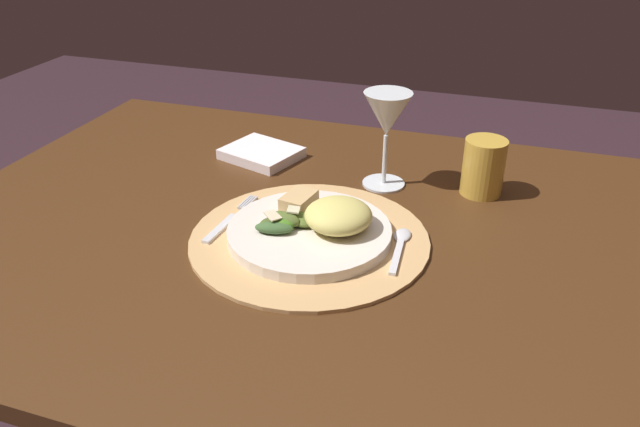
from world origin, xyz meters
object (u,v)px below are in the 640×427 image
Objects in this scene: dinner_plate at (309,232)px; napkin at (262,153)px; fork at (229,221)px; amber_tumbler at (483,167)px; dining_table at (312,286)px; wine_glass at (387,118)px; spoon at (400,243)px.

dinner_plate reaches higher than napkin.
fork is at bearing 178.61° from dinner_plate.
dinner_plate is at bearing -133.13° from amber_tumbler.
fork reaches higher than dining_table.
wine_glass is (0.07, 0.18, 0.23)m from dining_table.
napkin reaches higher than dining_table.
amber_tumbler reaches higher than spoon.
dinner_plate is 0.32m from napkin.
wine_glass is at bearing 47.94° from fork.
spoon reaches higher than fork.
dining_table is 9.71× the size of spoon.
dining_table is at bearing 174.43° from spoon.
spoon is at bearing 10.05° from dinner_plate.
wine_glass reaches higher than spoon.
fork is at bearing -175.67° from spoon.
wine_glass is at bearing -8.85° from napkin.
spoon is 1.31× the size of amber_tumbler.
fork is (-0.13, 0.00, -0.01)m from dinner_plate.
dining_table is 5.04× the size of dinner_plate.
dinner_plate is 2.52× the size of amber_tumbler.
fork is at bearing -78.15° from napkin.
dining_table is 0.31m from wine_glass.
spoon is 0.40m from napkin.
dining_table is 0.19m from spoon.
dinner_plate reaches higher than dining_table.
fork is at bearing -164.70° from dining_table.
wine_glass reaches higher than dinner_plate.
dining_table is 9.25× the size of napkin.
dining_table is 0.31m from napkin.
amber_tumbler is at bearing 40.86° from dining_table.
dinner_plate is at bearing -169.95° from spoon.
dinner_plate is 0.25m from wine_glass.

